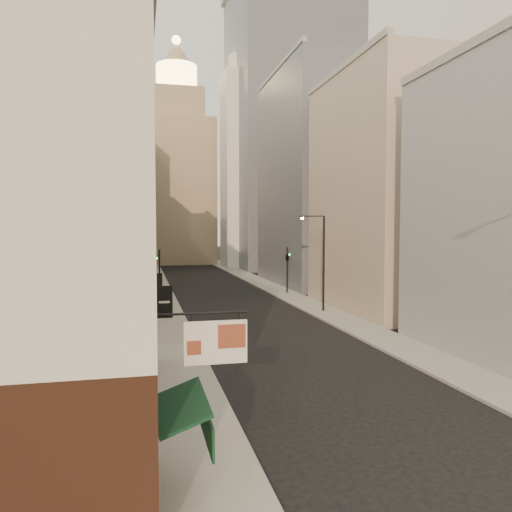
{
  "coord_description": "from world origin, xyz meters",
  "views": [
    {
      "loc": [
        -8.3,
        -9.26,
        7.02
      ],
      "look_at": [
        -2.02,
        17.89,
        5.45
      ],
      "focal_mm": 35.0,
      "sensor_mm": 36.0,
      "label": 1
    }
  ],
  "objects_px": {
    "clock_tower": "(177,175)",
    "streetlamp_mid": "(321,257)",
    "traffic_light_right": "(287,257)",
    "traffic_light_left": "(159,265)",
    "white_tower": "(246,163)"
  },
  "relations": [
    {
      "from": "streetlamp_mid",
      "to": "traffic_light_left",
      "type": "xyz_separation_m",
      "value": [
        -12.87,
        8.58,
        -1.05
      ]
    },
    {
      "from": "streetlamp_mid",
      "to": "traffic_light_right",
      "type": "height_order",
      "value": "streetlamp_mid"
    },
    {
      "from": "clock_tower",
      "to": "traffic_light_right",
      "type": "height_order",
      "value": "clock_tower"
    },
    {
      "from": "traffic_light_left",
      "to": "traffic_light_right",
      "type": "xyz_separation_m",
      "value": [
        13.44,
        3.13,
        0.35
      ]
    },
    {
      "from": "white_tower",
      "to": "traffic_light_left",
      "type": "distance_m",
      "value": 45.68
    },
    {
      "from": "traffic_light_left",
      "to": "traffic_light_right",
      "type": "height_order",
      "value": "same"
    },
    {
      "from": "clock_tower",
      "to": "traffic_light_right",
      "type": "relative_size",
      "value": 8.98
    },
    {
      "from": "streetlamp_mid",
      "to": "traffic_light_right",
      "type": "xyz_separation_m",
      "value": [
        0.57,
        11.71,
        -0.7
      ]
    },
    {
      "from": "traffic_light_right",
      "to": "white_tower",
      "type": "bearing_deg",
      "value": -81.45
    },
    {
      "from": "white_tower",
      "to": "traffic_light_left",
      "type": "relative_size",
      "value": 8.3
    },
    {
      "from": "clock_tower",
      "to": "traffic_light_left",
      "type": "relative_size",
      "value": 8.98
    },
    {
      "from": "clock_tower",
      "to": "streetlamp_mid",
      "type": "relative_size",
      "value": 5.58
    },
    {
      "from": "white_tower",
      "to": "traffic_light_right",
      "type": "distance_m",
      "value": 39.63
    },
    {
      "from": "traffic_light_left",
      "to": "traffic_light_right",
      "type": "relative_size",
      "value": 1.0
    },
    {
      "from": "clock_tower",
      "to": "white_tower",
      "type": "xyz_separation_m",
      "value": [
        11.0,
        -14.0,
        0.97
      ]
    }
  ]
}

